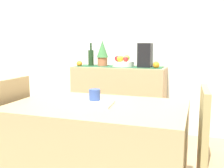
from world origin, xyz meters
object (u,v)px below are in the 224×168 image
object	(u,v)px
open_book	(92,104)
coffee_cup	(95,96)
sideboard_console	(119,101)
coffee_maker	(145,55)
potted_plant	(102,53)
wine_bottle	(91,57)
chair_near_window	(0,151)
dining_table	(97,153)
fruit_bowl	(123,64)

from	to	relation	value
open_book	coffee_cup	size ratio (longest dim) A/B	2.76
sideboard_console	coffee_maker	bearing A→B (deg)	0.00
potted_plant	wine_bottle	bearing A→B (deg)	180.00
coffee_maker	chair_near_window	world-z (taller)	coffee_maker
sideboard_console	coffee_cup	distance (m)	1.47
wine_bottle	dining_table	size ratio (longest dim) A/B	0.24
fruit_bowl	coffee_cup	world-z (taller)	fruit_bowl
fruit_bowl	dining_table	world-z (taller)	fruit_bowl
dining_table	chair_near_window	world-z (taller)	chair_near_window
dining_table	open_book	bearing A→B (deg)	-147.15
wine_bottle	dining_table	distance (m)	1.72
wine_bottle	potted_plant	bearing A→B (deg)	-0.00
wine_bottle	chair_near_window	xyz separation A→B (m)	(-0.23, -1.46, -0.73)
fruit_bowl	chair_near_window	xyz separation A→B (m)	(-0.67, -1.46, -0.65)
potted_plant	dining_table	world-z (taller)	potted_plant
sideboard_console	coffee_cup	size ratio (longest dim) A/B	11.58
coffee_maker	chair_near_window	distance (m)	1.90
coffee_maker	open_book	distance (m)	1.51
dining_table	sideboard_console	bearing A→B (deg)	100.70
sideboard_console	chair_near_window	size ratio (longest dim) A/B	1.30
open_book	chair_near_window	distance (m)	0.99
coffee_maker	dining_table	xyz separation A→B (m)	(-0.06, -1.46, -0.66)
chair_near_window	open_book	bearing A→B (deg)	-1.15
coffee_maker	dining_table	world-z (taller)	coffee_maker
open_book	chair_near_window	xyz separation A→B (m)	(-0.87, 0.02, -0.48)
open_book	coffee_cup	distance (m)	0.09
dining_table	coffee_cup	distance (m)	0.43
wine_bottle	coffee_cup	size ratio (longest dim) A/B	2.98
fruit_bowl	wine_bottle	size ratio (longest dim) A/B	0.89
fruit_bowl	chair_near_window	world-z (taller)	fruit_bowl
wine_bottle	chair_near_window	world-z (taller)	wine_bottle
sideboard_console	open_book	distance (m)	1.53
sideboard_console	coffee_maker	distance (m)	0.68
sideboard_console	coffee_maker	xyz separation A→B (m)	(0.33, 0.00, 0.59)
wine_bottle	coffee_maker	distance (m)	0.72
open_book	dining_table	bearing A→B (deg)	26.99
fruit_bowl	coffee_cup	size ratio (longest dim) A/B	2.65
chair_near_window	wine_bottle	bearing A→B (deg)	80.88
sideboard_console	coffee_maker	size ratio (longest dim) A/B	3.93
coffee_maker	chair_near_window	xyz separation A→B (m)	(-0.95, -1.46, -0.77)
coffee_maker	open_book	world-z (taller)	coffee_maker
wine_bottle	coffee_cup	distance (m)	1.55
dining_table	coffee_cup	world-z (taller)	coffee_cup
coffee_maker	chair_near_window	bearing A→B (deg)	-123.08
potted_plant	open_book	size ratio (longest dim) A/B	1.18
wine_bottle	chair_near_window	bearing A→B (deg)	-99.12
fruit_bowl	coffee_maker	size ratio (longest dim) A/B	0.90
coffee_cup	open_book	bearing A→B (deg)	-80.15
dining_table	open_book	size ratio (longest dim) A/B	4.51
coffee_cup	potted_plant	bearing A→B (deg)	108.12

